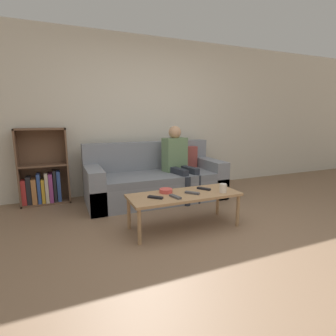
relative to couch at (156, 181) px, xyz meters
name	(u,v)px	position (x,y,z in m)	size (l,w,h in m)	color
ground_plane	(216,247)	(0.01, -1.75, -0.29)	(22.00, 22.00, 0.00)	#84664C
wall_back	(143,116)	(0.01, 0.60, 1.01)	(12.00, 0.06, 2.60)	beige
couch	(156,181)	(0.00, 0.00, 0.00)	(2.12, 0.91, 0.88)	gray
bookshelf	(43,176)	(-1.62, 0.45, 0.13)	(0.68, 0.28, 1.13)	brown
coffee_table	(184,197)	(-0.08, -1.18, 0.08)	(1.29, 0.51, 0.41)	#A87F56
person_adult	(178,157)	(0.34, -0.09, 0.37)	(0.45, 0.68, 1.15)	#282D38
cup_near	(223,188)	(0.37, -1.31, 0.17)	(0.09, 0.09, 0.10)	silver
tv_remote_0	(204,189)	(0.22, -1.12, 0.13)	(0.13, 0.17, 0.02)	black
tv_remote_1	(175,197)	(-0.24, -1.28, 0.13)	(0.08, 0.18, 0.02)	#47474C
tv_remote_2	(155,197)	(-0.45, -1.22, 0.13)	(0.16, 0.15, 0.02)	black
tv_remote_3	(192,193)	(0.00, -1.22, 0.13)	(0.15, 0.16, 0.02)	#47474C
snack_bowl	(166,191)	(-0.26, -1.06, 0.14)	(0.15, 0.15, 0.05)	#DB4C47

